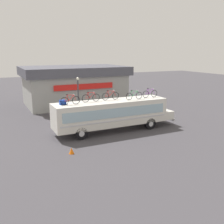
# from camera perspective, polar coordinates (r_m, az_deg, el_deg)

# --- Properties ---
(ground_plane) EXTENTS (120.00, 120.00, 0.00)m
(ground_plane) POSITION_cam_1_polar(r_m,az_deg,el_deg) (24.73, -0.24, -4.18)
(ground_plane) COLOR #423F44
(bus) EXTENTS (12.11, 2.62, 2.92)m
(bus) POSITION_cam_1_polar(r_m,az_deg,el_deg) (24.36, 0.20, -0.20)
(bus) COLOR silver
(bus) RESTS_ON ground
(luggage_bag_1) EXTENTS (0.53, 0.44, 0.40)m
(luggage_bag_1) POSITION_cam_1_polar(r_m,az_deg,el_deg) (22.65, -10.79, 2.11)
(luggage_bag_1) COLOR #193899
(luggage_bag_1) RESTS_ON bus
(rooftop_bicycle_1) EXTENTS (1.72, 0.44, 0.93)m
(rooftop_bicycle_1) POSITION_cam_1_polar(r_m,az_deg,el_deg) (22.43, -9.16, 2.55)
(rooftop_bicycle_1) COLOR black
(rooftop_bicycle_1) RESTS_ON bus
(rooftop_bicycle_2) EXTENTS (1.71, 0.44, 0.94)m
(rooftop_bicycle_2) POSITION_cam_1_polar(r_m,az_deg,el_deg) (23.54, -4.67, 3.18)
(rooftop_bicycle_2) COLOR black
(rooftop_bicycle_2) RESTS_ON bus
(rooftop_bicycle_3) EXTENTS (1.76, 0.44, 0.93)m
(rooftop_bicycle_3) POSITION_cam_1_polar(r_m,az_deg,el_deg) (24.42, -0.34, 3.58)
(rooftop_bicycle_3) COLOR black
(rooftop_bicycle_3) RESTS_ON bus
(rooftop_bicycle_4) EXTENTS (1.76, 0.44, 0.91)m
(rooftop_bicycle_4) POSITION_cam_1_polar(r_m,az_deg,el_deg) (24.67, 4.88, 3.62)
(rooftop_bicycle_4) COLOR black
(rooftop_bicycle_4) RESTS_ON bus
(rooftop_bicycle_5) EXTENTS (1.70, 0.44, 0.93)m
(rooftop_bicycle_5) POSITION_cam_1_polar(r_m,az_deg,el_deg) (25.99, 8.36, 4.03)
(rooftop_bicycle_5) COLOR black
(rooftop_bicycle_5) RESTS_ON bus
(roadside_building) EXTENTS (14.20, 9.00, 5.34)m
(roadside_building) POSITION_cam_1_polar(r_m,az_deg,el_deg) (37.44, -8.32, 5.93)
(roadside_building) COLOR #9E9E99
(roadside_building) RESTS_ON ground
(traffic_cone) EXTENTS (0.38, 0.38, 0.46)m
(traffic_cone) POSITION_cam_1_polar(r_m,az_deg,el_deg) (19.57, -8.90, -8.42)
(traffic_cone) COLOR orange
(traffic_cone) RESTS_ON ground
(street_lamp) EXTENTS (0.30, 0.30, 4.79)m
(street_lamp) POSITION_cam_1_polar(r_m,az_deg,el_deg) (27.41, -7.44, 3.47)
(street_lamp) COLOR #38383D
(street_lamp) RESTS_ON ground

